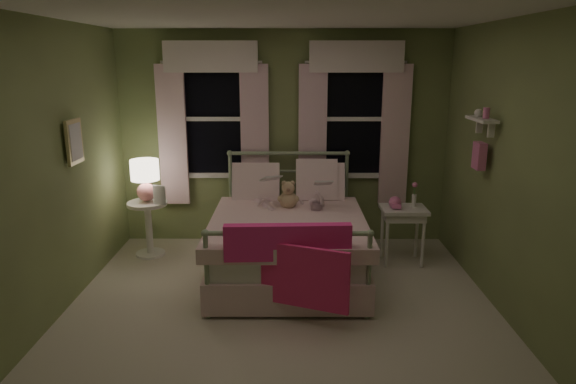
{
  "coord_description": "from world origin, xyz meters",
  "views": [
    {
      "loc": [
        0.08,
        -4.17,
        2.25
      ],
      "look_at": [
        0.06,
        0.65,
        1.0
      ],
      "focal_mm": 32.0,
      "sensor_mm": 36.0,
      "label": 1
    }
  ],
  "objects_px": {
    "child_left": "(263,183)",
    "table_lamp": "(145,176)",
    "child_right": "(313,184)",
    "teddy_bear": "(288,196)",
    "bed": "(289,241)",
    "nightstand_left": "(148,221)",
    "nightstand_right": "(403,216)"
  },
  "relations": [
    {
      "from": "child_left",
      "to": "table_lamp",
      "type": "relative_size",
      "value": 1.38
    },
    {
      "from": "child_right",
      "to": "teddy_bear",
      "type": "distance_m",
      "value": 0.34
    },
    {
      "from": "teddy_bear",
      "to": "table_lamp",
      "type": "height_order",
      "value": "table_lamp"
    },
    {
      "from": "bed",
      "to": "table_lamp",
      "type": "height_order",
      "value": "bed"
    },
    {
      "from": "nightstand_left",
      "to": "child_right",
      "type": "bearing_deg",
      "value": -3.4
    },
    {
      "from": "bed",
      "to": "teddy_bear",
      "type": "relative_size",
      "value": 6.33
    },
    {
      "from": "teddy_bear",
      "to": "child_left",
      "type": "bearing_deg",
      "value": 150.5
    },
    {
      "from": "child_right",
      "to": "table_lamp",
      "type": "xyz_separation_m",
      "value": [
        -1.92,
        0.11,
        0.06
      ]
    },
    {
      "from": "teddy_bear",
      "to": "nightstand_right",
      "type": "height_order",
      "value": "teddy_bear"
    },
    {
      "from": "nightstand_left",
      "to": "nightstand_right",
      "type": "bearing_deg",
      "value": -4.37
    },
    {
      "from": "child_left",
      "to": "teddy_bear",
      "type": "distance_m",
      "value": 0.34
    },
    {
      "from": "teddy_bear",
      "to": "nightstand_left",
      "type": "relative_size",
      "value": 0.49
    },
    {
      "from": "table_lamp",
      "to": "nightstand_left",
      "type": "bearing_deg",
      "value": -135.0
    },
    {
      "from": "bed",
      "to": "nightstand_left",
      "type": "distance_m",
      "value": 1.73
    },
    {
      "from": "child_left",
      "to": "nightstand_left",
      "type": "bearing_deg",
      "value": -24.24
    },
    {
      "from": "child_left",
      "to": "child_right",
      "type": "height_order",
      "value": "child_left"
    },
    {
      "from": "nightstand_right",
      "to": "table_lamp",
      "type": "bearing_deg",
      "value": 175.63
    },
    {
      "from": "bed",
      "to": "child_right",
      "type": "bearing_deg",
      "value": 57.61
    },
    {
      "from": "table_lamp",
      "to": "nightstand_right",
      "type": "bearing_deg",
      "value": -4.37
    },
    {
      "from": "bed",
      "to": "nightstand_left",
      "type": "bearing_deg",
      "value": 161.6
    },
    {
      "from": "nightstand_left",
      "to": "child_left",
      "type": "bearing_deg",
      "value": -4.8
    },
    {
      "from": "nightstand_right",
      "to": "child_right",
      "type": "bearing_deg",
      "value": 173.78
    },
    {
      "from": "table_lamp",
      "to": "nightstand_right",
      "type": "relative_size",
      "value": 0.76
    },
    {
      "from": "nightstand_right",
      "to": "teddy_bear",
      "type": "bearing_deg",
      "value": -177.84
    },
    {
      "from": "child_left",
      "to": "table_lamp",
      "type": "height_order",
      "value": "child_left"
    },
    {
      "from": "child_left",
      "to": "nightstand_right",
      "type": "relative_size",
      "value": 1.05
    },
    {
      "from": "teddy_bear",
      "to": "table_lamp",
      "type": "relative_size",
      "value": 0.66
    },
    {
      "from": "nightstand_left",
      "to": "table_lamp",
      "type": "distance_m",
      "value": 0.54
    },
    {
      "from": "table_lamp",
      "to": "nightstand_right",
      "type": "distance_m",
      "value": 2.96
    },
    {
      "from": "child_right",
      "to": "nightstand_left",
      "type": "height_order",
      "value": "child_right"
    },
    {
      "from": "bed",
      "to": "child_left",
      "type": "bearing_deg",
      "value": 123.42
    },
    {
      "from": "bed",
      "to": "nightstand_left",
      "type": "xyz_separation_m",
      "value": [
        -1.64,
        0.55,
        0.04
      ]
    }
  ]
}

